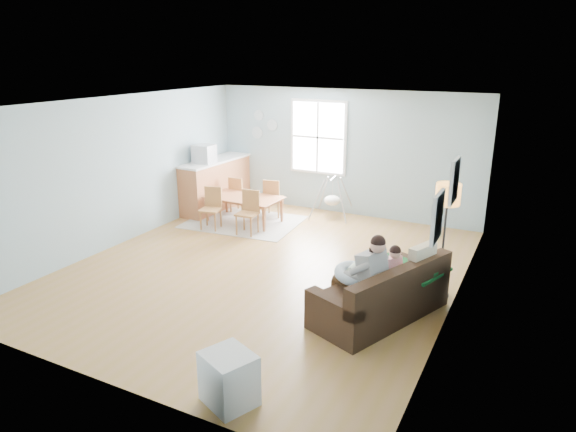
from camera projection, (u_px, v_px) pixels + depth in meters
The scene contains 22 objects.
room at pixel (263, 121), 7.79m from camera, with size 8.40×9.40×3.90m.
window at pixel (318, 137), 11.23m from camera, with size 1.32×0.08×1.62m.
pictures at pixel (446, 198), 5.79m from camera, with size 0.05×1.34×0.74m.
wall_plates at pixel (263, 125), 11.78m from camera, with size 0.67×0.02×0.66m.
sofa at pixel (383, 298), 6.86m from camera, with size 1.54×2.16×0.80m.
green_throw at pixel (410, 268), 7.26m from camera, with size 0.91×0.77×0.04m, color #16612B.
beige_pillow at pixel (422, 262), 6.90m from camera, with size 0.13×0.47×0.47m, color tan.
father at pixel (363, 274), 6.65m from camera, with size 0.93×0.59×1.26m.
nursing_pillow at pixel (355, 274), 6.77m from camera, with size 0.54×0.54×0.15m, color #A4BACE.
infant at pixel (356, 267), 6.77m from camera, with size 0.14×0.37×0.14m.
toddler at pixel (389, 266), 6.91m from camera, with size 0.53×0.43×0.78m.
floor_lamp at pixel (447, 204), 7.15m from camera, with size 0.34×0.34×1.69m.
storage_cube at pixel (229, 378), 5.18m from camera, with size 0.63×0.61×0.55m.
rug at pixel (244, 222), 10.83m from camera, with size 2.29×1.74×0.01m, color #A49E95.
dining_table at pixel (243, 210), 10.75m from camera, with size 1.56×0.87×0.55m, color #955430.
chair_sw at pixel (212, 206), 10.34m from camera, with size 0.45×0.45×0.84m.
chair_se at pixel (249, 210), 10.04m from camera, with size 0.42×0.42×0.86m.
chair_nw at pixel (238, 193), 11.35m from camera, with size 0.37×0.37×0.81m.
chair_ne at pixel (273, 196), 11.04m from camera, with size 0.45×0.45×0.84m.
counter at pixel (216, 184), 11.64m from camera, with size 0.68×2.05×1.14m.
monitor at pixel (204, 154), 11.09m from camera, with size 0.44×0.42×0.39m.
baby_swing at pixel (332, 200), 11.08m from camera, with size 0.96×0.97×0.87m.
Camera 1 is at (3.91, -6.83, 3.41)m, focal length 32.00 mm.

